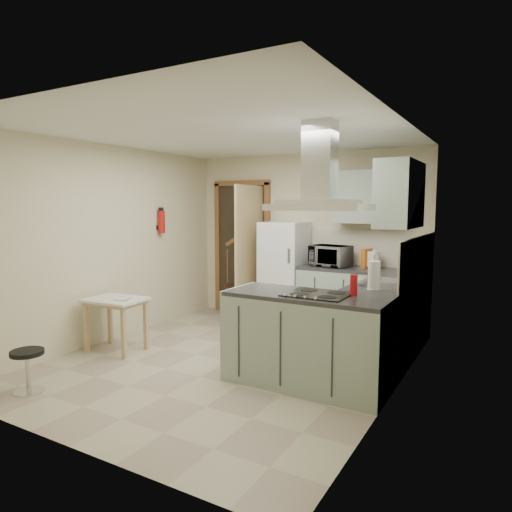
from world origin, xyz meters
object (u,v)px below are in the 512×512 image
Objects in this scene: extractor_hood at (319,207)px; microwave at (330,256)px; fridge at (285,273)px; drop_leaf_table at (116,325)px; peninsula at (307,340)px; stool at (28,371)px; bentwood_chair at (236,287)px.

microwave is at bearing 107.43° from extractor_hood.
fridge is 0.76m from microwave.
extractor_hood is 2.87m from drop_leaf_table.
drop_leaf_table is (-2.40, -0.17, -0.13)m from peninsula.
peninsula is at bearing 33.46° from stool.
extractor_hood is 1.72× the size of microwave.
fridge is at bearing -169.59° from microwave.
fridge is at bearing 123.79° from extractor_hood.
extractor_hood is 2.24× the size of stool.
bentwood_chair is (-2.25, 2.12, -1.28)m from extractor_hood.
bentwood_chair is at bearing 136.72° from extractor_hood.
peninsula is at bearing 180.00° from extractor_hood.
drop_leaf_table is at bearing -118.57° from fridge.
stool is at bearing -147.70° from extractor_hood.
drop_leaf_table is (-2.50, -0.17, -1.40)m from extractor_hood.
drop_leaf_table is 1.70× the size of stool.
microwave is (1.68, 3.42, 0.84)m from stool.
fridge is at bearing -9.18° from bentwood_chair.
microwave is (-0.52, 1.97, 0.59)m from peninsula.
peninsula is 2.64m from stool.
fridge is 2.57m from extractor_hood.
bentwood_chair is (0.25, 2.29, 0.12)m from drop_leaf_table.
peninsula is at bearing -45.33° from bentwood_chair.
drop_leaf_table is 1.30m from stool.
microwave is (1.63, -0.14, 0.60)m from bentwood_chair.
stool is 0.77× the size of microwave.
fridge is 2.19× the size of drop_leaf_table.
fridge is at bearing 74.21° from stool.
extractor_hood is (1.32, -1.98, 0.97)m from fridge.
bentwood_chair is at bearing 171.56° from fridge.
bentwood_chair is at bearing -174.11° from microwave.
extractor_hood reaches higher than fridge.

